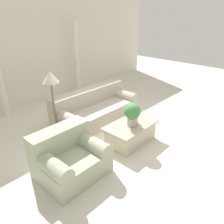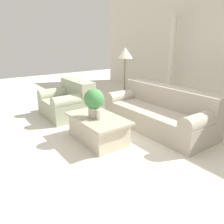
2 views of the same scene
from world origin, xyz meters
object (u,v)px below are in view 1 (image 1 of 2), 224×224
(loveseat, at_px, (69,157))
(coffee_table, at_px, (131,133))
(potted_plant, at_px, (132,113))
(floor_lamp, at_px, (51,82))
(sofa_long, at_px, (95,109))

(loveseat, relative_size, coffee_table, 0.95)
(coffee_table, distance_m, potted_plant, 0.50)
(coffee_table, bearing_deg, potted_plant, -124.40)
(coffee_table, bearing_deg, loveseat, 173.92)
(loveseat, bearing_deg, potted_plant, -7.89)
(coffee_table, relative_size, floor_lamp, 0.77)
(coffee_table, xyz_separation_m, potted_plant, (-0.03, -0.04, 0.50))
(loveseat, distance_m, floor_lamp, 1.63)
(floor_lamp, bearing_deg, sofa_long, -1.80)
(sofa_long, distance_m, loveseat, 2.07)
(sofa_long, bearing_deg, coffee_table, -98.14)
(sofa_long, bearing_deg, potted_plant, -99.12)
(coffee_table, bearing_deg, floor_lamp, 125.49)
(potted_plant, bearing_deg, coffee_table, 55.60)
(loveseat, height_order, potted_plant, potted_plant)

